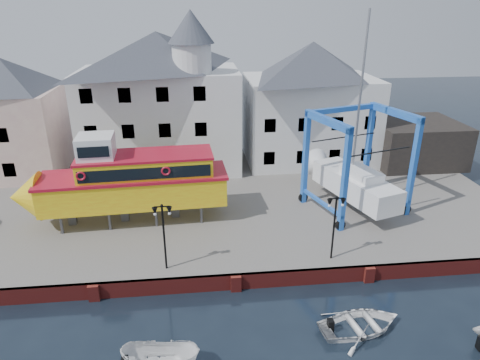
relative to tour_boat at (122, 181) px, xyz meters
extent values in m
plane|color=black|center=(7.21, -7.59, -4.02)|extent=(140.00, 140.00, 0.00)
cube|color=#655E56|center=(7.21, 3.41, -3.52)|extent=(44.00, 22.00, 1.00)
cube|color=maroon|center=(7.21, -7.47, -3.52)|extent=(44.00, 0.25, 1.00)
cube|color=maroon|center=(-0.79, -7.64, -3.52)|extent=(0.60, 0.36, 1.00)
cube|color=maroon|center=(7.21, -7.64, -3.52)|extent=(0.60, 0.36, 1.00)
cube|color=maroon|center=(15.21, -7.64, -3.52)|extent=(0.60, 0.36, 1.00)
cube|color=#C99F9A|center=(-10.79, 10.41, 0.73)|extent=(8.00, 7.00, 7.50)
pyramid|color=#363A44|center=(-10.79, 10.41, 5.88)|extent=(8.00, 7.00, 2.80)
cube|color=black|center=(-10.29, 6.95, -1.42)|extent=(1.00, 0.08, 1.20)
cube|color=black|center=(-10.29, 6.95, 1.58)|extent=(1.00, 0.08, 1.20)
cube|color=white|center=(2.21, 10.91, 1.48)|extent=(14.00, 8.00, 9.00)
pyramid|color=#363A44|center=(2.21, 10.91, 7.58)|extent=(14.00, 8.00, 3.20)
cube|color=black|center=(-3.29, 6.95, -1.42)|extent=(1.00, 0.08, 1.20)
cube|color=black|center=(-0.29, 6.95, -1.42)|extent=(1.00, 0.08, 1.20)
cube|color=black|center=(2.71, 6.95, -1.42)|extent=(1.00, 0.08, 1.20)
cube|color=black|center=(5.71, 6.95, -1.42)|extent=(1.00, 0.08, 1.20)
cube|color=black|center=(-3.29, 6.95, 1.58)|extent=(1.00, 0.08, 1.20)
cube|color=black|center=(-0.29, 6.95, 1.58)|extent=(1.00, 0.08, 1.20)
cube|color=black|center=(2.71, 6.95, 1.58)|extent=(1.00, 0.08, 1.20)
cube|color=black|center=(5.71, 6.95, 1.58)|extent=(1.00, 0.08, 1.20)
cube|color=black|center=(-3.29, 6.95, 4.58)|extent=(1.00, 0.08, 1.20)
cube|color=black|center=(-0.29, 6.95, 4.58)|extent=(1.00, 0.08, 1.20)
cube|color=black|center=(2.71, 6.95, 4.58)|extent=(1.00, 0.08, 1.20)
cube|color=black|center=(5.71, 6.95, 4.58)|extent=(1.00, 0.08, 1.20)
cylinder|color=white|center=(5.21, 8.51, 7.18)|extent=(3.20, 3.20, 2.40)
cone|color=#363A44|center=(5.21, 8.51, 9.68)|extent=(3.80, 3.80, 2.60)
cube|color=white|center=(16.21, 11.41, 0.98)|extent=(12.00, 8.00, 8.00)
pyramid|color=#363A44|center=(16.21, 11.41, 6.58)|extent=(12.00, 8.00, 3.20)
cube|color=black|center=(11.71, 7.45, -1.42)|extent=(1.00, 0.08, 1.20)
cube|color=black|center=(14.71, 7.45, -1.42)|extent=(1.00, 0.08, 1.20)
cube|color=black|center=(17.71, 7.45, -1.42)|extent=(1.00, 0.08, 1.20)
cube|color=black|center=(20.71, 7.45, -1.42)|extent=(1.00, 0.08, 1.20)
cube|color=black|center=(11.71, 7.45, 1.58)|extent=(1.00, 0.08, 1.20)
cube|color=black|center=(14.71, 7.45, 1.58)|extent=(1.00, 0.08, 1.20)
cube|color=black|center=(17.71, 7.45, 1.58)|extent=(1.00, 0.08, 1.20)
cube|color=black|center=(20.71, 7.45, 1.58)|extent=(1.00, 0.08, 1.20)
cube|color=black|center=(26.21, 9.41, -1.02)|extent=(8.00, 7.00, 4.00)
cylinder|color=black|center=(3.21, -6.39, -1.02)|extent=(0.12, 0.12, 4.00)
cube|color=black|center=(3.21, -6.39, 1.03)|extent=(0.90, 0.06, 0.06)
sphere|color=black|center=(3.21, -6.39, 1.10)|extent=(0.16, 0.16, 0.16)
cone|color=black|center=(2.81, -6.39, 0.76)|extent=(0.32, 0.32, 0.45)
sphere|color=white|center=(2.81, -6.39, 0.58)|extent=(0.18, 0.18, 0.18)
cone|color=black|center=(3.61, -6.39, 0.76)|extent=(0.32, 0.32, 0.45)
sphere|color=white|center=(3.61, -6.39, 0.58)|extent=(0.18, 0.18, 0.18)
cylinder|color=black|center=(13.21, -6.39, -1.02)|extent=(0.12, 0.12, 4.00)
cube|color=black|center=(13.21, -6.39, 1.03)|extent=(0.90, 0.06, 0.06)
sphere|color=black|center=(13.21, -6.39, 1.10)|extent=(0.16, 0.16, 0.16)
cone|color=black|center=(12.81, -6.39, 0.76)|extent=(0.32, 0.32, 0.45)
sphere|color=white|center=(12.81, -6.39, 0.58)|extent=(0.18, 0.18, 0.18)
cone|color=black|center=(13.61, -6.39, 0.76)|extent=(0.32, 0.32, 0.45)
sphere|color=white|center=(13.61, -6.39, 0.58)|extent=(0.18, 0.18, 0.18)
cylinder|color=#59595E|center=(-4.00, -1.49, -2.34)|extent=(0.21, 0.21, 1.35)
cylinder|color=#59595E|center=(-4.15, 1.03, -2.34)|extent=(0.21, 0.21, 1.35)
cylinder|color=#59595E|center=(-0.86, -1.31, -2.34)|extent=(0.21, 0.21, 1.35)
cylinder|color=#59595E|center=(-1.01, 1.20, -2.34)|extent=(0.21, 0.21, 1.35)
cylinder|color=#59595E|center=(2.28, -1.13, -2.34)|extent=(0.21, 0.21, 1.35)
cylinder|color=#59595E|center=(2.13, 1.38, -2.34)|extent=(0.21, 0.21, 1.35)
cylinder|color=#59595E|center=(5.42, -0.95, -2.34)|extent=(0.21, 0.21, 1.35)
cylinder|color=#59595E|center=(5.28, 1.56, -2.34)|extent=(0.21, 0.21, 1.35)
cube|color=#59595E|center=(-3.63, -0.20, -2.34)|extent=(0.56, 0.48, 1.35)
cube|color=#59595E|center=(-0.04, 0.00, -2.34)|extent=(0.56, 0.48, 1.35)
cube|color=#59595E|center=(3.55, 0.20, -2.34)|extent=(0.56, 0.48, 1.35)
cube|color=#EBA714|center=(0.86, 0.05, -0.68)|extent=(12.75, 4.12, 1.98)
cone|color=#EBA714|center=(-6.41, -0.36, -0.68)|extent=(2.17, 3.52, 3.41)
cube|color=#AC1226|center=(0.86, 0.05, 0.40)|extent=(13.03, 4.28, 0.20)
cube|color=#EBA714|center=(1.76, 0.10, 1.03)|extent=(9.15, 3.56, 1.44)
cube|color=black|center=(1.85, -1.45, 1.07)|extent=(8.62, 0.55, 0.81)
cube|color=black|center=(1.67, 1.66, 1.07)|extent=(8.62, 0.55, 0.81)
cube|color=#AC1226|center=(1.76, 0.10, 1.83)|extent=(9.33, 3.66, 0.16)
cube|color=white|center=(-1.38, -0.08, 2.56)|extent=(2.46, 2.46, 1.64)
cube|color=black|center=(-1.32, -1.27, 2.63)|extent=(1.96, 0.17, 0.72)
torus|color=#AC1226|center=(-2.19, -1.73, 1.21)|extent=(0.64, 0.16, 0.63)
torus|color=#AC1226|center=(3.19, -1.43, 1.21)|extent=(0.64, 0.16, 0.63)
cube|color=blue|center=(14.88, -3.04, 0.63)|extent=(0.46, 0.46, 7.29)
cylinder|color=black|center=(14.88, -3.04, -2.65)|extent=(0.77, 0.47, 0.73)
cube|color=blue|center=(13.42, 1.57, 0.63)|extent=(0.46, 0.46, 7.29)
cylinder|color=black|center=(13.42, 1.57, -2.65)|extent=(0.77, 0.47, 0.73)
cube|color=blue|center=(20.49, -1.26, 0.63)|extent=(0.46, 0.46, 7.29)
cylinder|color=black|center=(20.49, -1.26, -2.65)|extent=(0.77, 0.47, 0.73)
cube|color=blue|center=(19.02, 3.35, 0.63)|extent=(0.46, 0.46, 7.29)
cylinder|color=black|center=(19.02, 3.35, -2.65)|extent=(0.77, 0.47, 0.73)
cube|color=blue|center=(14.15, -0.74, 4.09)|extent=(1.92, 5.07, 0.51)
cube|color=blue|center=(14.15, -0.74, -1.98)|extent=(1.82, 5.04, 0.22)
cube|color=blue|center=(19.76, 1.04, 4.09)|extent=(1.92, 5.07, 0.51)
cube|color=blue|center=(19.76, 1.04, -1.98)|extent=(1.82, 5.04, 0.22)
cube|color=blue|center=(16.22, 2.46, 4.09)|extent=(6.06, 2.24, 0.36)
cube|color=white|center=(16.95, 0.15, -1.14)|extent=(4.64, 8.17, 1.67)
cone|color=white|center=(15.55, 4.57, -1.14)|extent=(2.79, 2.31, 2.39)
cube|color=#59595E|center=(16.95, 0.15, -2.34)|extent=(0.81, 1.86, 0.73)
cube|color=white|center=(17.11, -0.34, 0.00)|extent=(2.53, 3.48, 0.62)
cylinder|color=#99999E|center=(16.79, 0.65, 5.42)|extent=(0.20, 0.20, 11.45)
cube|color=black|center=(17.52, -1.63, 2.06)|extent=(5.42, 1.82, 0.05)
cube|color=black|center=(16.39, 1.94, 2.06)|extent=(5.42, 1.82, 0.05)
imported|color=white|center=(13.24, -11.50, -4.02)|extent=(4.83, 3.82, 0.90)
camera|label=1|loc=(5.24, -28.00, 11.59)|focal=32.00mm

